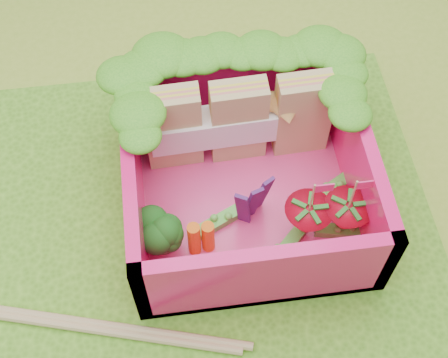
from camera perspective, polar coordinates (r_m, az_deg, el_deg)
ground at (r=3.52m, az=-1.47°, el=-6.23°), size 14.00×14.00×0.00m
placemat at (r=3.51m, az=-1.48°, el=-6.13°), size 2.60×2.60×0.03m
bento_floor at (r=3.61m, az=1.97°, el=-1.70°), size 1.30×1.30×0.05m
bento_box at (r=3.40m, az=2.10°, el=0.46°), size 1.30×1.30×0.55m
lettuce_ruffle at (r=3.43m, az=1.04°, el=10.19°), size 1.43×0.77×0.11m
sandwich_stack at (r=3.55m, az=1.41°, el=5.33°), size 1.06×0.20×0.56m
broccoli at (r=3.30m, az=-5.80°, el=-4.74°), size 0.33×0.33×0.24m
carrot_sticks at (r=3.32m, az=-2.13°, el=-5.41°), size 0.15×0.08×0.26m
purple_wedges at (r=3.35m, az=2.64°, el=-2.12°), size 0.19×0.13×0.38m
strawberry_left at (r=3.38m, az=7.57°, el=-3.81°), size 0.26×0.26×0.50m
strawberry_right at (r=3.42m, az=11.02°, el=-3.49°), size 0.26×0.26×0.50m
snap_peas at (r=3.50m, az=6.58°, el=-3.92°), size 0.99×0.60×0.05m
chopsticks at (r=3.45m, az=-17.05°, el=-12.01°), size 2.22×0.68×0.05m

